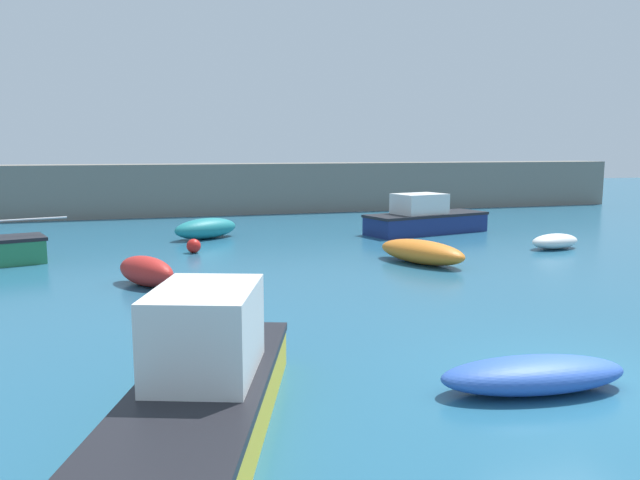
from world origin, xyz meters
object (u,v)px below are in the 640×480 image
at_px(open_tender_yellow, 421,252).
at_px(mooring_buoy_red, 194,246).
at_px(motorboat_grey_hull, 425,218).
at_px(fishing_dinghy_green, 146,271).
at_px(cabin_cruiser_white, 202,388).
at_px(rowboat_white_midwater, 534,375).
at_px(dinghy_near_pier, 555,241).
at_px(rowboat_blue_near, 206,228).

xyz_separation_m(open_tender_yellow, mooring_buoy_red, (-7.28, 4.40, -0.13)).
height_order(motorboat_grey_hull, mooring_buoy_red, motorboat_grey_hull).
relative_size(fishing_dinghy_green, cabin_cruiser_white, 0.38).
distance_m(fishing_dinghy_green, rowboat_white_midwater, 11.54).
xyz_separation_m(dinghy_near_pier, open_tender_yellow, (-6.40, -1.35, 0.10)).
xyz_separation_m(motorboat_grey_hull, mooring_buoy_red, (-10.78, -2.55, -0.42)).
distance_m(rowboat_white_midwater, mooring_buoy_red, 15.81).
height_order(fishing_dinghy_green, open_tender_yellow, fishing_dinghy_green).
bearing_deg(motorboat_grey_hull, fishing_dinghy_green, -161.65).
bearing_deg(rowboat_white_midwater, open_tender_yellow, -100.29).
distance_m(motorboat_grey_hull, rowboat_white_midwater, 19.09).
xyz_separation_m(fishing_dinghy_green, mooring_buoy_red, (1.83, 5.34, -0.16)).
bearing_deg(motorboat_grey_hull, open_tender_yellow, -130.44).
bearing_deg(rowboat_white_midwater, mooring_buoy_red, -68.89).
bearing_deg(mooring_buoy_red, rowboat_blue_near, 76.67).
relative_size(dinghy_near_pier, rowboat_white_midwater, 0.73).
height_order(motorboat_grey_hull, dinghy_near_pier, motorboat_grey_hull).
height_order(dinghy_near_pier, rowboat_blue_near, rowboat_blue_near).
height_order(fishing_dinghy_green, rowboat_white_midwater, fishing_dinghy_green).
distance_m(fishing_dinghy_green, open_tender_yellow, 9.16).
relative_size(cabin_cruiser_white, mooring_buoy_red, 12.00).
xyz_separation_m(cabin_cruiser_white, mooring_buoy_red, (1.29, 15.33, -0.41)).
height_order(fishing_dinghy_green, dinghy_near_pier, fishing_dinghy_green).
xyz_separation_m(dinghy_near_pier, cabin_cruiser_white, (-14.97, -12.28, 0.38)).
height_order(dinghy_near_pier, mooring_buoy_red, dinghy_near_pier).
bearing_deg(dinghy_near_pier, motorboat_grey_hull, -74.58).
bearing_deg(fishing_dinghy_green, mooring_buoy_red, -51.51).
relative_size(motorboat_grey_hull, dinghy_near_pier, 2.63).
distance_m(motorboat_grey_hull, mooring_buoy_red, 11.09).
xyz_separation_m(dinghy_near_pier, mooring_buoy_red, (-13.68, 3.04, -0.03)).
bearing_deg(open_tender_yellow, motorboat_grey_hull, 130.79).
relative_size(motorboat_grey_hull, fishing_dinghy_green, 2.59).
height_order(motorboat_grey_hull, cabin_cruiser_white, cabin_cruiser_white).
distance_m(dinghy_near_pier, mooring_buoy_red, 14.01).
relative_size(motorboat_grey_hull, rowboat_blue_near, 1.88).
height_order(dinghy_near_pier, rowboat_white_midwater, dinghy_near_pier).
bearing_deg(motorboat_grey_hull, rowboat_blue_near, 159.79).
relative_size(cabin_cruiser_white, rowboat_blue_near, 1.93).
bearing_deg(rowboat_blue_near, dinghy_near_pier, 122.04).
distance_m(fishing_dinghy_green, mooring_buoy_red, 5.64).
height_order(fishing_dinghy_green, cabin_cruiser_white, cabin_cruiser_white).
xyz_separation_m(open_tender_yellow, cabin_cruiser_white, (-8.57, -10.93, 0.28)).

